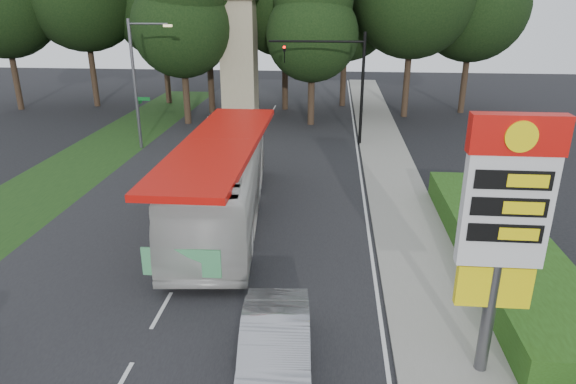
# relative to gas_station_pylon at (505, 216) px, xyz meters

# --- Properties ---
(road_surface) EXTENTS (14.00, 80.00, 0.02)m
(road_surface) POSITION_rel_gas_station_pylon_xyz_m (-9.20, 10.01, -4.44)
(road_surface) COLOR black
(road_surface) RESTS_ON ground
(sidewalk_right) EXTENTS (3.00, 80.00, 0.12)m
(sidewalk_right) POSITION_rel_gas_station_pylon_xyz_m (-0.70, 10.01, -4.39)
(sidewalk_right) COLOR gray
(sidewalk_right) RESTS_ON ground
(grass_verge_left) EXTENTS (5.00, 50.00, 0.02)m
(grass_verge_left) POSITION_rel_gas_station_pylon_xyz_m (-18.70, 16.01, -4.44)
(grass_verge_left) COLOR #193814
(grass_verge_left) RESTS_ON ground
(hedge) EXTENTS (3.00, 14.00, 1.20)m
(hedge) POSITION_rel_gas_station_pylon_xyz_m (2.30, 6.01, -3.85)
(hedge) COLOR #234512
(hedge) RESTS_ON ground
(gas_station_pylon) EXTENTS (2.10, 0.45, 6.85)m
(gas_station_pylon) POSITION_rel_gas_station_pylon_xyz_m (0.00, 0.00, 0.00)
(gas_station_pylon) COLOR #59595E
(gas_station_pylon) RESTS_ON ground
(traffic_signal_mast) EXTENTS (6.10, 0.35, 7.20)m
(traffic_signal_mast) POSITION_rel_gas_station_pylon_xyz_m (-3.52, 22.00, 0.22)
(traffic_signal_mast) COLOR black
(traffic_signal_mast) RESTS_ON ground
(streetlight_signs) EXTENTS (2.75, 0.98, 8.00)m
(streetlight_signs) POSITION_rel_gas_station_pylon_xyz_m (-16.19, 20.01, -0.01)
(streetlight_signs) COLOR #59595E
(streetlight_signs) RESTS_ON ground
(monument) EXTENTS (3.00, 3.00, 10.05)m
(monument) POSITION_rel_gas_station_pylon_xyz_m (-11.20, 28.01, 0.66)
(monument) COLOR tan
(monument) RESTS_ON ground
(tree_monument_left) EXTENTS (7.28, 7.28, 14.30)m
(tree_monument_left) POSITION_rel_gas_station_pylon_xyz_m (-15.20, 27.01, 4.23)
(tree_monument_left) COLOR #2D2116
(tree_monument_left) RESTS_ON ground
(tree_monument_right) EXTENTS (6.72, 6.72, 13.20)m
(tree_monument_right) POSITION_rel_gas_station_pylon_xyz_m (-5.70, 27.51, 3.56)
(tree_monument_right) COLOR #2D2116
(tree_monument_right) RESTS_ON ground
(transit_bus) EXTENTS (4.18, 13.14, 3.60)m
(transit_bus) POSITION_rel_gas_station_pylon_xyz_m (-8.70, 9.12, -2.65)
(transit_bus) COLOR silver
(transit_bus) RESTS_ON ground
(sedan_silver) EXTENTS (2.14, 5.15, 1.66)m
(sedan_silver) POSITION_rel_gas_station_pylon_xyz_m (-5.31, -0.74, -3.62)
(sedan_silver) COLOR #96979D
(sedan_silver) RESTS_ON ground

